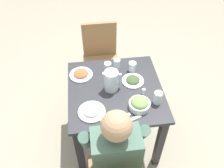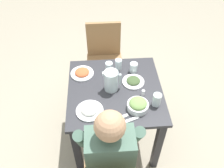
# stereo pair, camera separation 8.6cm
# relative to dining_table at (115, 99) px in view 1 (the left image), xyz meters

# --- Properties ---
(ground_plane) EXTENTS (8.00, 8.00, 0.00)m
(ground_plane) POSITION_rel_dining_table_xyz_m (0.00, 0.00, -0.59)
(ground_plane) COLOR #9E937F
(dining_table) EXTENTS (0.81, 0.81, 0.72)m
(dining_table) POSITION_rel_dining_table_xyz_m (0.00, 0.00, 0.00)
(dining_table) COLOR #2D2D33
(dining_table) RESTS_ON ground_plane
(chair_far) EXTENTS (0.40, 0.40, 0.88)m
(chair_far) POSITION_rel_dining_table_xyz_m (-0.06, 0.74, -0.09)
(chair_far) COLOR #997047
(chair_far) RESTS_ON ground_plane
(diner_near) EXTENTS (0.48, 0.53, 1.18)m
(diner_near) POSITION_rel_dining_table_xyz_m (-0.08, -0.53, 0.06)
(diner_near) COLOR #4C6B5B
(diner_near) RESTS_ON ground_plane
(water_pitcher) EXTENTS (0.16, 0.12, 0.19)m
(water_pitcher) POSITION_rel_dining_table_xyz_m (-0.03, 0.01, 0.23)
(water_pitcher) COLOR silver
(water_pitcher) RESTS_ON dining_table
(salad_bowl) EXTENTS (0.17, 0.17, 0.09)m
(salad_bowl) POSITION_rel_dining_table_xyz_m (0.16, -0.22, 0.18)
(salad_bowl) COLOR white
(salad_bowl) RESTS_ON dining_table
(plate_yoghurt) EXTENTS (0.22, 0.22, 0.05)m
(plate_yoghurt) POSITION_rel_dining_table_xyz_m (-0.22, -0.23, 0.15)
(plate_yoghurt) COLOR white
(plate_yoghurt) RESTS_ON dining_table
(plate_dolmas) EXTENTS (0.20, 0.20, 0.04)m
(plate_dolmas) POSITION_rel_dining_table_xyz_m (0.17, 0.07, 0.15)
(plate_dolmas) COLOR white
(plate_dolmas) RESTS_ON dining_table
(plate_rice_curry) EXTENTS (0.21, 0.21, 0.05)m
(plate_rice_curry) POSITION_rel_dining_table_xyz_m (-0.29, 0.21, 0.15)
(plate_rice_curry) COLOR white
(plate_rice_curry) RESTS_ON dining_table
(water_glass_far_left) EXTENTS (0.07, 0.07, 0.09)m
(water_glass_far_left) POSITION_rel_dining_table_xyz_m (0.19, 0.22, 0.18)
(water_glass_far_left) COLOR silver
(water_glass_far_left) RESTS_ON dining_table
(water_glass_center) EXTENTS (0.07, 0.07, 0.10)m
(water_glass_center) POSITION_rel_dining_table_xyz_m (-0.04, 0.24, 0.19)
(water_glass_center) COLOR silver
(water_glass_center) RESTS_ON dining_table
(water_glass_near_right) EXTENTS (0.06, 0.06, 0.10)m
(water_glass_near_right) POSITION_rel_dining_table_xyz_m (0.05, 0.27, 0.19)
(water_glass_near_right) COLOR silver
(water_glass_near_right) RESTS_ON dining_table
(water_glass_far_right) EXTENTS (0.07, 0.07, 0.11)m
(water_glass_far_right) POSITION_rel_dining_table_xyz_m (0.32, -0.19, 0.19)
(water_glass_far_right) COLOR silver
(water_glass_far_right) RESTS_ON dining_table
(salt_shaker) EXTENTS (0.03, 0.03, 0.05)m
(salt_shaker) POSITION_rel_dining_table_xyz_m (0.23, -0.08, 0.16)
(salt_shaker) COLOR white
(salt_shaker) RESTS_ON dining_table
(fork_near) EXTENTS (0.17, 0.08, 0.01)m
(fork_near) POSITION_rel_dining_table_xyz_m (0.08, -0.34, 0.14)
(fork_near) COLOR silver
(fork_near) RESTS_ON dining_table
(knife_near) EXTENTS (0.18, 0.07, 0.01)m
(knife_near) POSITION_rel_dining_table_xyz_m (-0.13, -0.32, 0.14)
(knife_near) COLOR silver
(knife_near) RESTS_ON dining_table
(fork_far) EXTENTS (0.17, 0.09, 0.01)m
(fork_far) POSITION_rel_dining_table_xyz_m (-0.00, -0.32, 0.14)
(fork_far) COLOR silver
(fork_far) RESTS_ON dining_table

